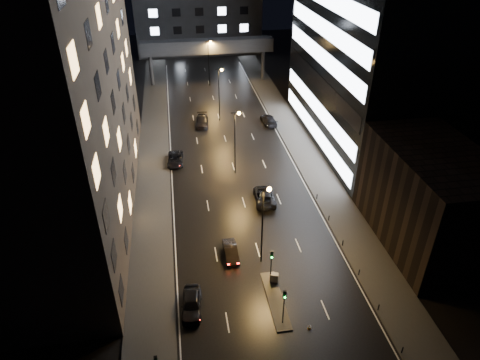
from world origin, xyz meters
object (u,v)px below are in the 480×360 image
(car_away_c, at_px, (175,159))
(car_away_d, at_px, (202,121))
(car_away_a, at_px, (192,303))
(car_toward_b, at_px, (269,120))
(car_toward_a, at_px, (264,196))
(utility_cabinet, at_px, (274,278))
(car_away_b, at_px, (231,252))

(car_away_c, bearing_deg, car_away_d, 72.47)
(car_away_c, xyz_separation_m, car_away_d, (5.49, 13.82, 0.08))
(car_away_c, bearing_deg, car_away_a, -84.57)
(car_away_d, bearing_deg, car_toward_b, -1.07)
(car_away_d, distance_m, car_toward_b, 12.58)
(car_away_d, height_order, car_toward_a, car_away_d)
(utility_cabinet, bearing_deg, car_toward_b, 97.57)
(car_away_a, xyz_separation_m, car_toward_a, (11.21, 17.68, -0.02))
(car_away_d, xyz_separation_m, car_toward_b, (12.51, -1.36, -0.00))
(car_away_b, height_order, utility_cabinet, car_away_b)
(car_away_b, distance_m, utility_cabinet, 6.40)
(car_away_c, distance_m, utility_cabinet, 29.70)
(car_toward_b, bearing_deg, utility_cabinet, 74.77)
(car_away_a, distance_m, car_toward_a, 20.94)
(car_away_a, height_order, car_away_b, car_away_a)
(utility_cabinet, bearing_deg, car_away_c, 128.20)
(car_away_d, xyz_separation_m, utility_cabinet, (4.21, -41.89, -0.06))
(car_away_b, bearing_deg, car_away_d, 88.99)
(car_away_a, bearing_deg, car_away_c, 96.71)
(car_away_a, xyz_separation_m, car_away_d, (4.81, 44.10, -0.02))
(car_away_b, relative_size, car_toward_a, 0.73)
(car_toward_b, relative_size, utility_cabinet, 4.67)
(car_toward_a, height_order, car_toward_b, car_toward_b)
(car_away_b, relative_size, car_away_d, 0.76)
(car_away_c, xyz_separation_m, car_toward_a, (11.89, -12.60, 0.08))
(car_toward_a, relative_size, utility_cabinet, 4.86)
(car_away_a, height_order, car_toward_b, car_away_a)
(car_away_c, bearing_deg, utility_cabinet, -66.79)
(car_away_c, relative_size, car_toward_b, 0.94)
(car_away_b, xyz_separation_m, car_toward_a, (6.21, 10.50, 0.11))
(car_away_d, distance_m, utility_cabinet, 42.10)
(car_away_b, bearing_deg, utility_cabinet, -52.40)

